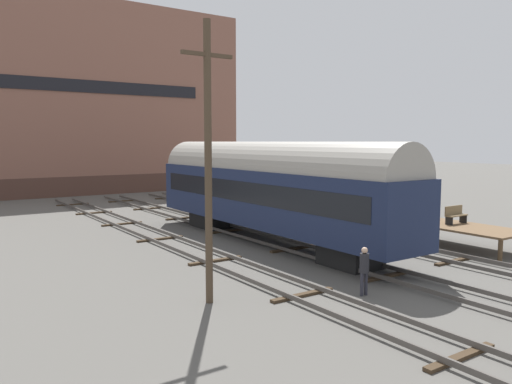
{
  "coord_description": "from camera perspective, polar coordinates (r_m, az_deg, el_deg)",
  "views": [
    {
      "loc": [
        -15.06,
        -15.82,
        5.28
      ],
      "look_at": [
        2.17,
        9.34,
        2.2
      ],
      "focal_mm": 35.0,
      "sensor_mm": 36.0,
      "label": 1
    }
  ],
  "objects": [
    {
      "name": "train_car_brown",
      "position": [
        35.29,
        -0.96,
        1.92
      ],
      "size": [
        2.92,
        17.34,
        5.11
      ],
      "color": "black",
      "rests_on": "ground"
    },
    {
      "name": "track_left",
      "position": [
        19.79,
        -0.29,
        -9.28
      ],
      "size": [
        2.6,
        60.0,
        0.26
      ],
      "color": "#4C4742",
      "rests_on": "ground"
    },
    {
      "name": "train_car_navy",
      "position": [
        25.9,
        1.31,
        0.73
      ],
      "size": [
        3.05,
        18.59,
        5.29
      ],
      "color": "black",
      "rests_on": "ground"
    },
    {
      "name": "person_worker",
      "position": [
        17.67,
        12.27,
        -8.33
      ],
      "size": [
        0.32,
        0.32,
        1.69
      ],
      "color": "#282833",
      "rests_on": "ground"
    },
    {
      "name": "warehouse_building",
      "position": [
        57.97,
        -21.2,
        9.7
      ],
      "size": [
        35.36,
        13.44,
        19.29
      ],
      "color": "#4F342A",
      "rests_on": "ground"
    },
    {
      "name": "track_middle",
      "position": [
        22.44,
        9.01,
        -7.54
      ],
      "size": [
        2.6,
        60.0,
        0.26
      ],
      "color": "#4C4742",
      "rests_on": "ground"
    },
    {
      "name": "bench",
      "position": [
        27.28,
        21.81,
        -2.36
      ],
      "size": [
        1.4,
        0.4,
        0.91
      ],
      "color": "brown",
      "rests_on": "station_platform"
    },
    {
      "name": "ground_plane",
      "position": [
        22.48,
        9.01,
        -7.89
      ],
      "size": [
        200.0,
        200.0,
        0.0
      ],
      "primitive_type": "plane",
      "color": "#56544F"
    },
    {
      "name": "track_right",
      "position": [
        25.56,
        16.15,
        -6.06
      ],
      "size": [
        2.6,
        60.0,
        0.26
      ],
      "color": "#4C4742",
      "rests_on": "ground"
    },
    {
      "name": "utility_pole",
      "position": [
        16.09,
        -5.49,
        3.72
      ],
      "size": [
        1.8,
        0.24,
        9.1
      ],
      "color": "#473828",
      "rests_on": "ground"
    },
    {
      "name": "station_platform",
      "position": [
        28.9,
        16.31,
        -2.89
      ],
      "size": [
        2.92,
        13.18,
        1.13
      ],
      "color": "brown",
      "rests_on": "ground"
    }
  ]
}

